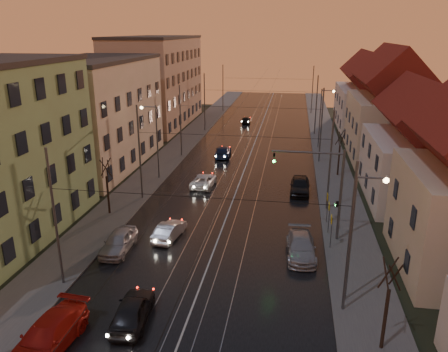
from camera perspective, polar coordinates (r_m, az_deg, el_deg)
The scene contains 38 objects.
road at distance 55.53m, azimuth 3.33°, elevation 2.51°, with size 16.00×120.00×0.04m, color black.
sidewalk_left at distance 57.33m, azimuth -6.67°, elevation 2.98°, with size 4.00×120.00×0.15m, color #4C4C4C.
sidewalk_right at distance 55.47m, azimuth 13.67°, elevation 2.04°, with size 4.00×120.00×0.15m, color #4C4C4C.
tram_rail_0 at distance 55.77m, azimuth 1.08°, elevation 2.64°, with size 0.06×120.00×0.03m, color gray.
tram_rail_1 at distance 55.59m, azimuth 2.54°, elevation 2.58°, with size 0.06×120.00×0.03m, color gray.
tram_rail_2 at distance 55.45m, azimuth 4.12°, elevation 2.50°, with size 0.06×120.00×0.03m, color gray.
tram_rail_3 at distance 55.35m, azimuth 5.60°, elevation 2.43°, with size 0.06×120.00×0.03m, color gray.
apartment_left_2 at distance 53.14m, azimuth -16.55°, elevation 7.67°, with size 10.00×20.00×12.00m, color #BAAF90.
apartment_left_3 at distance 75.12m, azimuth -8.78°, elevation 11.97°, with size 10.00×24.00×14.00m, color #A08067.
house_right_2 at distance 44.08m, azimuth 24.29°, elevation 2.84°, with size 9.18×12.24×9.20m.
house_right_3 at distance 58.12m, azimuth 20.84°, elevation 7.91°, with size 9.18×14.28×11.50m.
house_right_4 at distance 75.75m, azimuth 18.21°, elevation 9.83°, with size 9.18×16.32×10.00m.
catenary_pole_l_1 at distance 28.25m, azimuth -21.19°, elevation -5.34°, with size 0.16×0.16×9.00m, color #595B60.
catenary_pole_r_1 at distance 24.86m, azimuth 16.08°, elevation -8.08°, with size 0.16×0.16×9.00m, color #595B60.
catenary_pole_l_2 at distance 41.06m, azimuth -10.96°, elevation 2.91°, with size 0.16×0.16×9.00m, color #595B60.
catenary_pole_r_2 at distance 38.81m, azimuth 13.70°, elevation 1.80°, with size 0.16×0.16×9.00m, color #595B60.
catenary_pole_l_3 at distance 55.00m, azimuth -5.71°, elevation 7.10°, with size 0.16×0.16×9.00m, color #595B60.
catenary_pole_r_3 at distance 53.34m, azimuth 12.59°, elevation 6.38°, with size 0.16×0.16×9.00m, color #595B60.
catenary_pole_l_4 at distance 69.38m, azimuth -2.56°, elevation 9.55°, with size 0.16×0.16×9.00m, color #595B60.
catenary_pole_r_4 at distance 68.07m, azimuth 11.96°, elevation 8.99°, with size 0.16×0.16×9.00m, color #595B60.
catenary_pole_l_5 at distance 86.91m, azimuth -0.14°, elevation 11.39°, with size 0.16×0.16×9.00m, color #595B60.
catenary_pole_r_5 at distance 85.87m, azimuth 11.47°, elevation 10.94°, with size 0.16×0.16×9.00m, color #595B60.
street_lamp_1 at distance 25.66m, azimuth 17.04°, elevation -6.36°, with size 1.75×0.32×8.00m.
street_lamp_2 at distance 46.62m, azimuth -9.11°, elevation 5.36°, with size 1.75×0.32×8.00m.
street_lamp_3 at distance 60.16m, azimuth 12.77°, elevation 8.09°, with size 1.75×0.32×8.00m.
traffic_light_mast at distance 33.03m, azimuth 13.38°, elevation -0.95°, with size 5.30×0.32×7.20m.
bare_tree_0 at distance 38.73m, azimuth -14.98°, elevation -1.48°, with size 1.09×1.09×5.11m.
bare_tree_1 at distance 23.56m, azimuth 20.47°, elevation -15.83°, with size 1.09×1.09×5.11m.
bare_tree_2 at distance 49.11m, azimuth 14.82°, elevation 2.75°, with size 1.09×1.09×5.11m.
driving_car_0 at distance 25.54m, azimuth -11.86°, elevation -16.75°, with size 1.76×4.39×1.49m, color black.
driving_car_1 at distance 34.14m, azimuth -7.15°, elevation -7.08°, with size 1.39×3.98×1.31m, color #ABACB1.
driving_car_2 at distance 44.92m, azimuth -2.67°, elevation -0.59°, with size 2.06×4.47×1.24m, color silver.
driving_car_3 at distance 55.40m, azimuth -0.12°, elevation 3.21°, with size 1.90×4.67×1.36m, color #152241.
driving_car_4 at distance 75.76m, azimuth 2.90°, elevation 7.32°, with size 1.44×3.58×1.22m, color black.
parked_left_2 at distance 24.86m, azimuth -22.08°, elevation -18.87°, with size 2.18×5.36×1.55m, color #AC1711.
parked_left_3 at distance 32.91m, azimuth -13.61°, elevation -8.32°, with size 1.77×4.40×1.50m, color #A9A9AF.
parked_right_1 at distance 31.85m, azimuth 10.03°, elevation -9.09°, with size 2.00×4.92×1.43m, color #A6A5AB.
parked_right_2 at distance 43.65m, azimuth 9.89°, elevation -1.21°, with size 1.85×4.61×1.57m, color black.
Camera 1 is at (5.23, -13.12, 15.34)m, focal length 35.00 mm.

